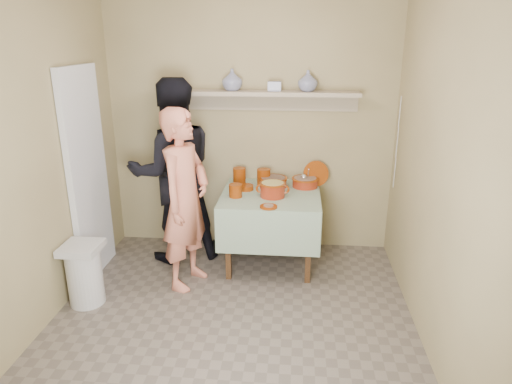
# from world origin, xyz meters

# --- Properties ---
(ground) EXTENTS (3.50, 3.50, 0.00)m
(ground) POSITION_xyz_m (0.00, 0.00, 0.00)
(ground) COLOR #675B51
(ground) RESTS_ON ground
(tile_panel) EXTENTS (0.06, 0.70, 2.00)m
(tile_panel) POSITION_xyz_m (-1.46, 0.95, 1.00)
(tile_panel) COLOR silver
(tile_panel) RESTS_ON ground
(plate_stack_a) EXTENTS (0.13, 0.13, 0.18)m
(plate_stack_a) POSITION_xyz_m (-0.10, 1.54, 0.85)
(plate_stack_a) COLOR #722A09
(plate_stack_a) RESTS_ON serving_table
(plate_stack_b) EXTENTS (0.14, 0.14, 0.17)m
(plate_stack_b) POSITION_xyz_m (0.16, 1.55, 0.85)
(plate_stack_b) COLOR #722A09
(plate_stack_b) RESTS_ON serving_table
(bowl_stack) EXTENTS (0.13, 0.13, 0.13)m
(bowl_stack) POSITION_xyz_m (-0.08, 1.14, 0.82)
(bowl_stack) COLOR #722A09
(bowl_stack) RESTS_ON serving_table
(empty_bowl) EXTENTS (0.16, 0.16, 0.05)m
(empty_bowl) POSITION_xyz_m (-0.01, 1.36, 0.78)
(empty_bowl) COLOR #722A09
(empty_bowl) RESTS_ON serving_table
(propped_lid) EXTENTS (0.28, 0.17, 0.26)m
(propped_lid) POSITION_xyz_m (0.70, 1.60, 0.88)
(propped_lid) COLOR #722A09
(propped_lid) RESTS_ON serving_table
(vase_right) EXTENTS (0.19, 0.19, 0.20)m
(vase_right) POSITION_xyz_m (0.58, 1.64, 1.82)
(vase_right) COLOR navy
(vase_right) RESTS_ON wall_shelf
(vase_left) EXTENTS (0.29, 0.29, 0.21)m
(vase_left) POSITION_xyz_m (-0.17, 1.63, 1.83)
(vase_left) COLOR navy
(vase_left) RESTS_ON wall_shelf
(ceramic_box) EXTENTS (0.13, 0.10, 0.09)m
(ceramic_box) POSITION_xyz_m (0.25, 1.63, 1.77)
(ceramic_box) COLOR navy
(ceramic_box) RESTS_ON wall_shelf
(person_cook) EXTENTS (0.56, 0.70, 1.67)m
(person_cook) POSITION_xyz_m (-0.50, 0.80, 0.84)
(person_cook) COLOR #D4755B
(person_cook) RESTS_ON ground
(person_helper) EXTENTS (1.12, 1.02, 1.87)m
(person_helper) POSITION_xyz_m (-0.74, 1.33, 0.94)
(person_helper) COLOR black
(person_helper) RESTS_ON ground
(room_shell) EXTENTS (3.04, 3.54, 2.62)m
(room_shell) POSITION_xyz_m (0.00, 0.00, 1.61)
(room_shell) COLOR tan
(room_shell) RESTS_ON ground
(serving_table) EXTENTS (0.97, 0.97, 0.76)m
(serving_table) POSITION_xyz_m (0.25, 1.28, 0.64)
(serving_table) COLOR #4C2D16
(serving_table) RESTS_ON ground
(cazuela_meat_a) EXTENTS (0.30, 0.30, 0.10)m
(cazuela_meat_a) POSITION_xyz_m (0.26, 1.49, 0.82)
(cazuela_meat_a) COLOR maroon
(cazuela_meat_a) RESTS_ON serving_table
(cazuela_meat_b) EXTENTS (0.28, 0.28, 0.10)m
(cazuela_meat_b) POSITION_xyz_m (0.59, 1.51, 0.82)
(cazuela_meat_b) COLOR maroon
(cazuela_meat_b) RESTS_ON serving_table
(ladle) EXTENTS (0.08, 0.26, 0.19)m
(ladle) POSITION_xyz_m (0.58, 1.50, 0.87)
(ladle) COLOR silver
(ladle) RESTS_ON cazuela_meat_b
(cazuela_rice) EXTENTS (0.33, 0.25, 0.14)m
(cazuela_rice) POSITION_xyz_m (0.27, 1.18, 0.85)
(cazuela_rice) COLOR maroon
(cazuela_rice) RESTS_ON serving_table
(front_plate) EXTENTS (0.16, 0.16, 0.03)m
(front_plate) POSITION_xyz_m (0.25, 0.87, 0.77)
(front_plate) COLOR #722A09
(front_plate) RESTS_ON serving_table
(wall_shelf) EXTENTS (1.80, 0.25, 0.21)m
(wall_shelf) POSITION_xyz_m (0.20, 1.65, 1.67)
(wall_shelf) COLOR tan
(wall_shelf) RESTS_ON room_shell
(trash_bin) EXTENTS (0.32, 0.32, 0.56)m
(trash_bin) POSITION_xyz_m (-1.31, 0.37, 0.28)
(trash_bin) COLOR silver
(trash_bin) RESTS_ON ground
(electrical_cord) EXTENTS (0.01, 0.05, 0.90)m
(electrical_cord) POSITION_xyz_m (1.47, 1.48, 1.25)
(electrical_cord) COLOR silver
(electrical_cord) RESTS_ON wall_shelf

